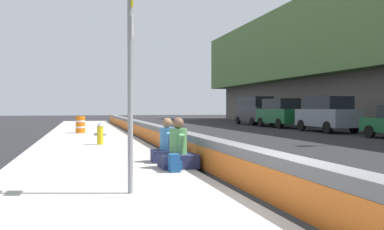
# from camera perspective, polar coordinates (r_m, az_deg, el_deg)

# --- Properties ---
(ground_plane) EXTENTS (160.00, 160.00, 0.00)m
(ground_plane) POSITION_cam_1_polar(r_m,az_deg,el_deg) (6.66, 12.71, -12.78)
(ground_plane) COLOR #232326
(ground_plane) RESTS_ON ground
(sidewalk_strip) EXTENTS (80.00, 4.40, 0.14)m
(sidewalk_strip) POSITION_cam_1_polar(r_m,az_deg,el_deg) (5.94, -11.31, -13.80)
(sidewalk_strip) COLOR #A8A59E
(sidewalk_strip) RESTS_ON ground_plane
(jersey_barrier) EXTENTS (76.00, 0.45, 0.85)m
(jersey_barrier) POSITION_cam_1_polar(r_m,az_deg,el_deg) (6.57, 12.69, -9.19)
(jersey_barrier) COLOR slate
(jersey_barrier) RESTS_ON ground_plane
(route_sign_post) EXTENTS (0.44, 0.09, 3.60)m
(route_sign_post) POSITION_cam_1_polar(r_m,az_deg,el_deg) (7.06, -8.49, 6.09)
(route_sign_post) COLOR gray
(route_sign_post) RESTS_ON sidewalk_strip
(fire_hydrant) EXTENTS (0.26, 0.46, 0.88)m
(fire_hydrant) POSITION_cam_1_polar(r_m,az_deg,el_deg) (16.59, -12.55, -2.44)
(fire_hydrant) COLOR gold
(fire_hydrant) RESTS_ON sidewalk_strip
(seated_person_foreground) EXTENTS (0.78, 0.90, 1.21)m
(seated_person_foreground) POSITION_cam_1_polar(r_m,az_deg,el_deg) (9.97, -1.91, -5.11)
(seated_person_foreground) COLOR #23284C
(seated_person_foreground) RESTS_ON sidewalk_strip
(seated_person_middle) EXTENTS (0.76, 0.88, 1.17)m
(seated_person_middle) POSITION_cam_1_polar(r_m,az_deg,el_deg) (11.09, -3.42, -4.56)
(seated_person_middle) COLOR #23284C
(seated_person_middle) RESTS_ON sidewalk_strip
(backpack) EXTENTS (0.32, 0.28, 0.40)m
(backpack) POSITION_cam_1_polar(r_m,az_deg,el_deg) (9.37, -2.43, -6.65)
(backpack) COLOR navy
(backpack) RESTS_ON sidewalk_strip
(construction_barrel) EXTENTS (0.54, 0.54, 0.95)m
(construction_barrel) POSITION_cam_1_polar(r_m,az_deg,el_deg) (24.32, -15.14, -1.27)
(construction_barrel) COLOR orange
(construction_barrel) RESTS_ON sidewalk_strip
(parked_car_fourth) EXTENTS (4.81, 2.09, 2.28)m
(parked_car_fourth) POSITION_cam_1_polar(r_m,az_deg,el_deg) (27.90, 18.11, 0.16)
(parked_car_fourth) COLOR slate
(parked_car_fourth) RESTS_ON ground_plane
(parked_car_midline) EXTENTS (4.85, 2.16, 2.28)m
(parked_car_midline) POSITION_cam_1_polar(r_m,az_deg,el_deg) (33.25, 12.07, 0.33)
(parked_car_midline) COLOR #145128
(parked_car_midline) RESTS_ON ground_plane
(parked_car_far) EXTENTS (5.13, 2.16, 2.56)m
(parked_car_far) POSITION_cam_1_polar(r_m,az_deg,el_deg) (38.34, 8.63, 0.69)
(parked_car_far) COLOR #28282D
(parked_car_far) RESTS_ON ground_plane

